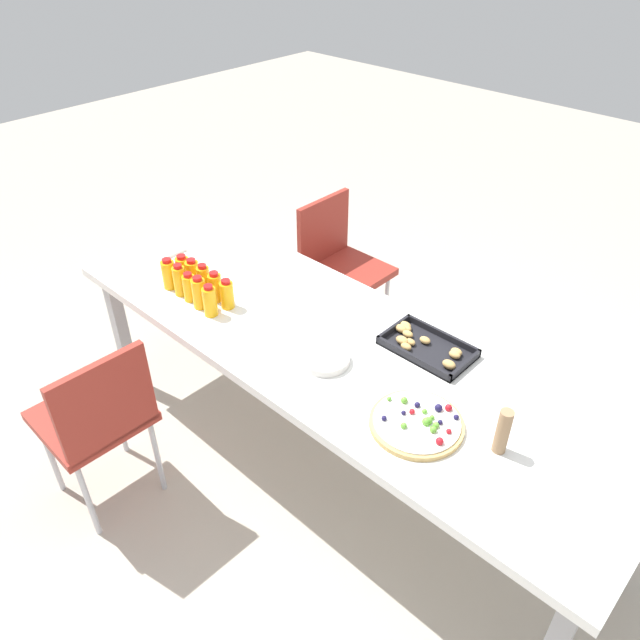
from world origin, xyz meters
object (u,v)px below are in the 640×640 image
at_px(snack_tray, 425,346).
at_px(fruit_pizza, 417,423).
at_px(plate_stack, 325,359).
at_px(juice_bottle_0, 169,274).
at_px(juice_bottle_2, 189,287).
at_px(juice_bottle_9, 227,294).
at_px(juice_bottle_7, 204,280).
at_px(cardboard_tube, 503,431).
at_px(chair_far_left, 339,260).
at_px(juice_bottle_1, 180,280).
at_px(napkin_stack, 165,250).
at_px(juice_bottle_3, 199,293).
at_px(juice_bottle_8, 215,287).
at_px(juice_bottle_4, 210,301).
at_px(juice_bottle_6, 193,274).
at_px(chair_near_left, 98,416).
at_px(juice_bottle_5, 183,269).
at_px(party_table, 334,353).

bearing_deg(snack_tray, fruit_pizza, -58.15).
bearing_deg(plate_stack, juice_bottle_0, -173.85).
height_order(juice_bottle_2, juice_bottle_9, juice_bottle_9).
bearing_deg(juice_bottle_7, cardboard_tube, 3.20).
height_order(chair_far_left, juice_bottle_1, juice_bottle_1).
height_order(juice_bottle_2, napkin_stack, juice_bottle_2).
xyz_separation_m(juice_bottle_3, juice_bottle_8, (0.01, 0.08, -0.00)).
relative_size(juice_bottle_0, fruit_pizza, 0.46).
relative_size(juice_bottle_8, plate_stack, 0.75).
bearing_deg(juice_bottle_4, cardboard_tube, 7.19).
bearing_deg(juice_bottle_4, snack_tray, 28.34).
height_order(juice_bottle_0, fruit_pizza, juice_bottle_0).
height_order(juice_bottle_6, juice_bottle_7, juice_bottle_7).
height_order(juice_bottle_6, napkin_stack, juice_bottle_6).
bearing_deg(juice_bottle_1, juice_bottle_7, 43.96).
xyz_separation_m(juice_bottle_0, juice_bottle_1, (0.08, 0.00, 0.00)).
distance_m(juice_bottle_6, cardboard_tube, 1.49).
bearing_deg(juice_bottle_7, juice_bottle_6, 178.08).
bearing_deg(chair_near_left, fruit_pizza, -58.27).
bearing_deg(napkin_stack, snack_tray, 9.99).
xyz_separation_m(juice_bottle_0, juice_bottle_6, (0.07, 0.08, -0.00)).
bearing_deg(juice_bottle_7, juice_bottle_5, -179.53).
bearing_deg(chair_near_left, juice_bottle_5, 22.09).
height_order(juice_bottle_3, juice_bottle_8, juice_bottle_3).
distance_m(juice_bottle_9, cardboard_tube, 1.25).
height_order(juice_bottle_1, juice_bottle_6, juice_bottle_1).
bearing_deg(juice_bottle_3, snack_tray, 25.89).
xyz_separation_m(juice_bottle_4, juice_bottle_6, (-0.23, 0.08, -0.00)).
distance_m(juice_bottle_0, juice_bottle_4, 0.30).
bearing_deg(cardboard_tube, juice_bottle_5, -177.06).
relative_size(juice_bottle_3, fruit_pizza, 0.47).
relative_size(juice_bottle_4, juice_bottle_8, 1.03).
relative_size(juice_bottle_9, fruit_pizza, 0.43).
height_order(juice_bottle_1, juice_bottle_3, same).
bearing_deg(juice_bottle_6, plate_stack, 1.21).
xyz_separation_m(juice_bottle_1, juice_bottle_5, (-0.07, 0.07, -0.01)).
relative_size(juice_bottle_3, juice_bottle_8, 1.07).
relative_size(juice_bottle_8, fruit_pizza, 0.44).
distance_m(juice_bottle_0, snack_tray, 1.16).
relative_size(chair_near_left, juice_bottle_4, 5.77).
xyz_separation_m(party_table, juice_bottle_9, (-0.49, -0.13, 0.12)).
bearing_deg(napkin_stack, juice_bottle_4, -17.18).
relative_size(chair_near_left, juice_bottle_8, 5.95).
height_order(chair_near_left, juice_bottle_4, juice_bottle_4).
xyz_separation_m(juice_bottle_8, fruit_pizza, (1.08, -0.02, -0.05)).
bearing_deg(juice_bottle_0, cardboard_tube, 5.56).
bearing_deg(chair_far_left, chair_near_left, 4.21).
bearing_deg(fruit_pizza, juice_bottle_5, 179.53).
relative_size(chair_near_left, juice_bottle_3, 5.58).
distance_m(chair_near_left, juice_bottle_5, 0.74).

